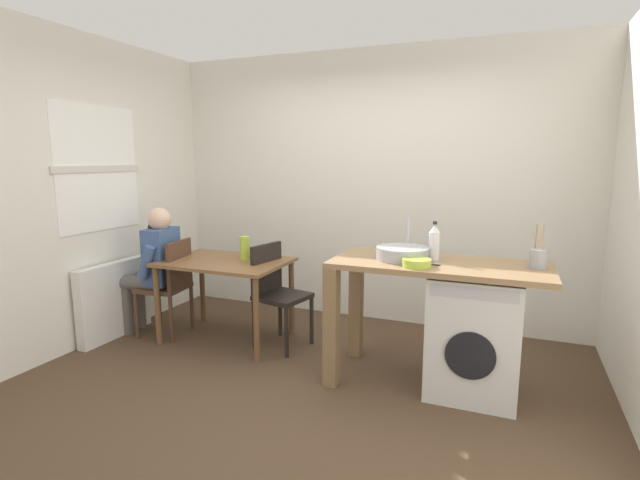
% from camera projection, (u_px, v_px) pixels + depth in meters
% --- Properties ---
extents(ground_plane, '(5.46, 5.46, 0.00)m').
position_uv_depth(ground_plane, '(300.00, 389.00, 3.42)').
color(ground_plane, '#4C3826').
extents(wall_back, '(4.60, 0.10, 2.70)m').
position_uv_depth(wall_back, '(371.00, 188.00, 4.79)').
color(wall_back, silver).
rests_on(wall_back, ground_plane).
extents(wall_window_side, '(0.12, 3.80, 2.70)m').
position_uv_depth(wall_window_side, '(67.00, 193.00, 4.00)').
color(wall_window_side, silver).
rests_on(wall_window_side, ground_plane).
extents(radiator, '(0.10, 0.80, 0.70)m').
position_uv_depth(radiator, '(114.00, 300.00, 4.39)').
color(radiator, white).
rests_on(radiator, ground_plane).
extents(dining_table, '(1.10, 0.76, 0.74)m').
position_uv_depth(dining_table, '(225.00, 271.00, 4.26)').
color(dining_table, brown).
rests_on(dining_table, ground_plane).
extents(chair_person_seat, '(0.45, 0.45, 0.90)m').
position_uv_depth(chair_person_seat, '(170.00, 282.00, 4.41)').
color(chair_person_seat, '#4C3323').
rests_on(chair_person_seat, ground_plane).
extents(chair_opposite, '(0.48, 0.48, 0.90)m').
position_uv_depth(chair_opposite, '(276.00, 289.00, 4.17)').
color(chair_opposite, black).
rests_on(chair_opposite, ground_plane).
extents(seated_person, '(0.52, 0.53, 1.20)m').
position_uv_depth(seated_person, '(154.00, 264.00, 4.42)').
color(seated_person, '#595651').
rests_on(seated_person, ground_plane).
extents(kitchen_counter, '(1.50, 0.68, 0.92)m').
position_uv_depth(kitchen_counter, '(409.00, 281.00, 3.45)').
color(kitchen_counter, olive).
rests_on(kitchen_counter, ground_plane).
extents(washing_machine, '(0.60, 0.61, 0.86)m').
position_uv_depth(washing_machine, '(474.00, 334.00, 3.32)').
color(washing_machine, silver).
rests_on(washing_machine, ground_plane).
extents(sink_basin, '(0.38, 0.38, 0.09)m').
position_uv_depth(sink_basin, '(402.00, 253.00, 3.43)').
color(sink_basin, '#9EA0A5').
rests_on(sink_basin, kitchen_counter).
extents(tap, '(0.02, 0.02, 0.28)m').
position_uv_depth(tap, '(408.00, 236.00, 3.58)').
color(tap, '#B2B2B7').
rests_on(tap, kitchen_counter).
extents(bottle_tall_green, '(0.08, 0.08, 0.28)m').
position_uv_depth(bottle_tall_green, '(434.00, 242.00, 3.40)').
color(bottle_tall_green, silver).
rests_on(bottle_tall_green, kitchen_counter).
extents(mixing_bowl, '(0.20, 0.20, 0.05)m').
position_uv_depth(mixing_bowl, '(417.00, 262.00, 3.20)').
color(mixing_bowl, '#A8C63D').
rests_on(mixing_bowl, kitchen_counter).
extents(utensil_crock, '(0.11, 0.11, 0.30)m').
position_uv_depth(utensil_crock, '(538.00, 258.00, 3.14)').
color(utensil_crock, gray).
rests_on(utensil_crock, kitchen_counter).
extents(vase, '(0.09, 0.09, 0.21)m').
position_uv_depth(vase, '(245.00, 248.00, 4.27)').
color(vase, '#A8C63D').
rests_on(vase, dining_table).
extents(scissors, '(0.15, 0.06, 0.01)m').
position_uv_depth(scissors, '(430.00, 264.00, 3.27)').
color(scissors, '#B2B2B7').
rests_on(scissors, kitchen_counter).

